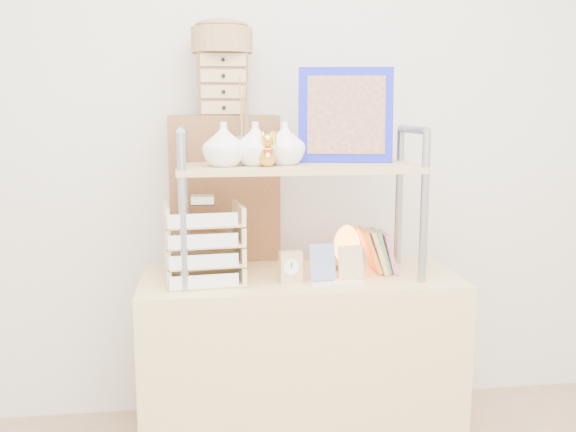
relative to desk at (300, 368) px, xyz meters
The scene contains 9 objects.
desk is the anchor object (origin of this frame).
cabinet 0.55m from the desk, 126.00° to the left, with size 0.45×0.24×1.35m, color brown.
hutch 0.82m from the desk, 163.71° to the left, with size 0.90×0.34×0.79m.
letter_tray 0.62m from the desk, behind, with size 0.28×0.27×0.32m.
salt_lamp 0.51m from the desk, 20.73° to the left, with size 0.12×0.11×0.18m.
desk_clock 0.45m from the desk, 117.22° to the right, with size 0.09×0.05×0.12m.
postcard_stand 0.45m from the desk, 44.36° to the right, with size 0.21×0.08×0.14m.
drawer_chest 1.18m from the desk, 127.70° to the left, with size 0.20×0.16×0.25m.
woven_basket 1.35m from the desk, 127.53° to the left, with size 0.25×0.25×0.10m, color olive.
Camera 1 is at (-0.36, -1.14, 1.38)m, focal length 40.00 mm.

